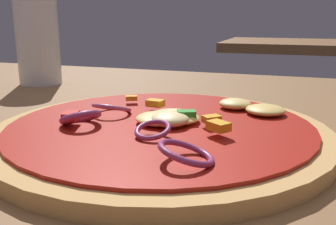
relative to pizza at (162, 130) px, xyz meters
The scene contains 4 objects.
dining_table 0.06m from the pizza, behind, with size 1.12×0.82×0.04m.
pizza is the anchor object (origin of this frame).
beer_glass 0.35m from the pizza, 143.77° to the left, with size 0.07×0.07×0.14m.
background_table 1.45m from the pizza, 84.61° to the left, with size 0.69×0.45×0.04m.
Camera 1 is at (0.17, -0.31, 0.14)m, focal length 40.88 mm.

